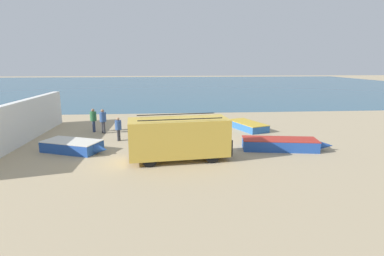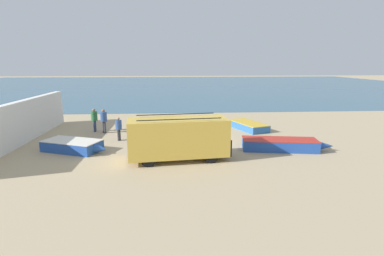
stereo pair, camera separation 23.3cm
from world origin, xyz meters
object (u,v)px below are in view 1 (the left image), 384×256
Objects in this scene: fishing_rowboat_0 at (283,144)px; fishing_rowboat_3 at (166,131)px; fishing_rowboat_2 at (247,125)px; fisherman_2 at (93,118)px; fisherman_1 at (103,119)px; fisherman_0 at (118,127)px; fishing_rowboat_1 at (74,146)px; parked_van at (179,137)px.

fishing_rowboat_3 is (-7.04, 4.60, -0.07)m from fishing_rowboat_0.
fishing_rowboat_3 is (-6.37, -1.28, -0.02)m from fishing_rowboat_2.
fishing_rowboat_2 is at bearing 3.03° from fisherman_2.
fisherman_1 is at bearing 165.00° from fishing_rowboat_0.
fisherman_2 reaches higher than fishing_rowboat_0.
fishing_rowboat_1 is at bearing 62.91° from fisherman_0.
fisherman_1 is (-4.61, 0.65, 0.81)m from fishing_rowboat_3.
fishing_rowboat_3 is 3.15× the size of fisherman_0.
parked_van is at bearing 149.22° from fisherman_0.
fishing_rowboat_2 is at bearing 105.78° from fishing_rowboat_0.
fisherman_0 reaches higher than fishing_rowboat_2.
fisherman_0 is 3.64m from fisherman_2.
fishing_rowboat_3 is at bearing -134.83° from fisherman_0.
fishing_rowboat_2 is 0.88× the size of fishing_rowboat_3.
fisherman_2 reaches higher than fishing_rowboat_2.
fishing_rowboat_0 is 12.44m from fishing_rowboat_1.
fisherman_2 is at bearing 112.64° from fishing_rowboat_1.
fisherman_2 is at bearing -64.93° from fishing_rowboat_3.
fishing_rowboat_0 reaches higher than fishing_rowboat_1.
fisherman_2 reaches higher than fishing_rowboat_1.
fishing_rowboat_1 is 0.95× the size of fishing_rowboat_2.
fishing_rowboat_3 is 2.83× the size of fisherman_2.
fisherman_0 is 2.75m from fisherman_1.
fishing_rowboat_2 is 11.82m from fisherman_2.
fishing_rowboat_0 is at bearing -71.02° from fisherman_1.
fisherman_0 is (-3.14, -1.66, 0.69)m from fishing_rowboat_3.
fisherman_0 is at bearing 87.06° from fishing_rowboat_2.
fishing_rowboat_2 is at bearing -145.55° from fisherman_0.
fishing_rowboat_0 is 8.41m from fishing_rowboat_3.
fisherman_1 is (-10.98, -0.63, 0.80)m from fishing_rowboat_2.
fisherman_2 reaches higher than fisherman_0.
fishing_rowboat_1 is 2.36× the size of fisherman_2.
fisherman_0 reaches higher than fishing_rowboat_3.
fisherman_0 reaches higher than fishing_rowboat_0.
fisherman_1 is at bearing -60.80° from fishing_rowboat_3.
parked_van is 9.24m from fishing_rowboat_2.
fishing_rowboat_2 is (11.76, 5.25, -0.05)m from fishing_rowboat_1.
fishing_rowboat_2 is at bearing 45.82° from parked_van.
parked_van is 6.54m from fishing_rowboat_1.
fisherman_1 is at bearing 102.68° from fishing_rowboat_1.
fishing_rowboat_1 is 5.19m from fisherman_2.
fishing_rowboat_3 is 3.62m from fisherman_0.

